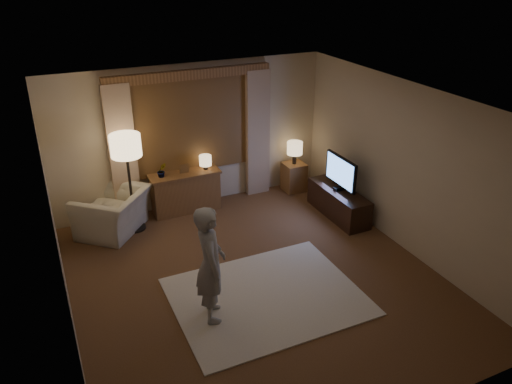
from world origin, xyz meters
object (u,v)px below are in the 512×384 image
sideboard (186,193)px  armchair (113,212)px  person (210,264)px  tv_stand (338,203)px  side_table (294,177)px

sideboard → armchair: armchair is taller
sideboard → armchair: 1.35m
armchair → person: person is taller
armchair → person: bearing=55.4°
tv_stand → side_table: bearing=99.2°
sideboard → armchair: size_ratio=1.09×
person → tv_stand: bearing=-47.4°
sideboard → person: person is taller
side_table → tv_stand: bearing=-80.8°
tv_stand → person: person is taller
sideboard → person: bearing=-101.3°
sideboard → side_table: (2.19, -0.05, -0.07)m
sideboard → armchair: bearing=-170.0°
side_table → person: size_ratio=0.36×
sideboard → side_table: sideboard is taller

